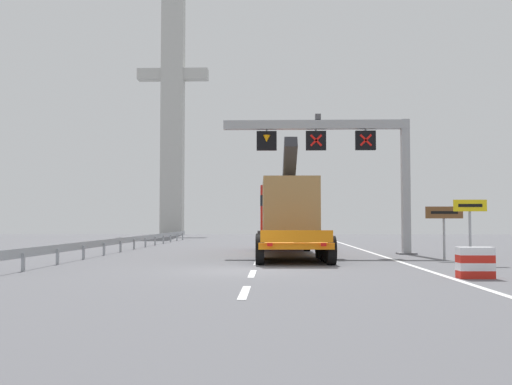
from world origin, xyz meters
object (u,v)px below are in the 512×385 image
overhead_lane_gantry (343,148)px  heavy_haul_truck_orange (286,215)px  crash_barrier_striped (475,263)px  bridge_pylon_distant (173,102)px  tourist_info_sign_brown (444,219)px  exit_sign_yellow (470,216)px

overhead_lane_gantry → heavy_haul_truck_orange: 4.44m
crash_barrier_striped → bridge_pylon_distant: bearing=108.2°
overhead_lane_gantry → crash_barrier_striped: size_ratio=9.59×
tourist_info_sign_brown → crash_barrier_striped: bearing=-100.2°
exit_sign_yellow → crash_barrier_striped: 6.18m
exit_sign_yellow → tourist_info_sign_brown: 2.46m
exit_sign_yellow → bridge_pylon_distant: 57.10m
overhead_lane_gantry → tourist_info_sign_brown: size_ratio=4.23×
heavy_haul_truck_orange → bridge_pylon_distant: bearing=107.0°
exit_sign_yellow → tourist_info_sign_brown: (-0.29, 2.45, -0.09)m
tourist_info_sign_brown → overhead_lane_gantry: bearing=131.2°
overhead_lane_gantry → bridge_pylon_distant: 48.65m
heavy_haul_truck_orange → bridge_pylon_distant: (-13.53, 44.40, 14.88)m
overhead_lane_gantry → heavy_haul_truck_orange: overhead_lane_gantry is taller
exit_sign_yellow → heavy_haul_truck_orange: bearing=135.9°
bridge_pylon_distant → overhead_lane_gantry: bearing=-69.7°
overhead_lane_gantry → exit_sign_yellow: overhead_lane_gantry is taller
exit_sign_yellow → crash_barrier_striped: size_ratio=2.47×
tourist_info_sign_brown → bridge_pylon_distant: 54.84m
tourist_info_sign_brown → bridge_pylon_distant: bearing=112.5°
heavy_haul_truck_orange → bridge_pylon_distant: size_ratio=0.43×
overhead_lane_gantry → crash_barrier_striped: 13.68m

